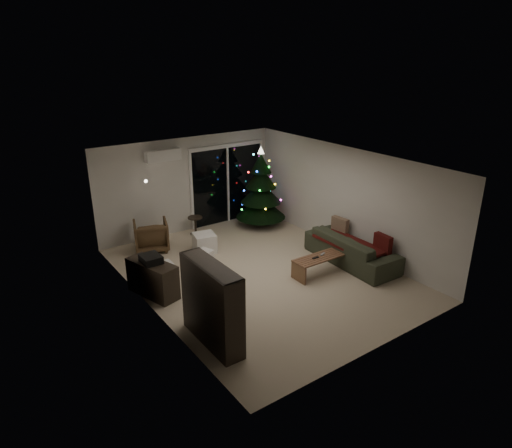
# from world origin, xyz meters

# --- Properties ---
(room) EXTENTS (6.50, 7.51, 2.60)m
(room) POSITION_xyz_m (0.46, 1.49, 1.02)
(room) COLOR beige
(room) RESTS_ON ground
(bookshelf) EXTENTS (0.50, 1.45, 1.42)m
(bookshelf) POSITION_xyz_m (-2.25, -1.53, 0.71)
(bookshelf) COLOR black
(bookshelf) RESTS_ON floor
(media_cabinet) EXTENTS (0.72, 1.20, 0.70)m
(media_cabinet) POSITION_xyz_m (-2.25, 0.52, 0.35)
(media_cabinet) COLOR black
(media_cabinet) RESTS_ON floor
(stereo) EXTENTS (0.36, 0.42, 0.15)m
(stereo) POSITION_xyz_m (-2.25, 0.52, 0.78)
(stereo) COLOR black
(stereo) RESTS_ON media_cabinet
(armchair) EXTENTS (1.00, 1.02, 0.73)m
(armchair) POSITION_xyz_m (-1.40, 2.58, 0.37)
(armchair) COLOR #46331F
(armchair) RESTS_ON floor
(ottoman) EXTENTS (0.60, 0.60, 0.45)m
(ottoman) POSITION_xyz_m (-0.40, 1.74, 0.22)
(ottoman) COLOR white
(ottoman) RESTS_ON floor
(cardboard_box_a) EXTENTS (0.44, 0.34, 0.31)m
(cardboard_box_a) POSITION_xyz_m (-1.79, 1.11, 0.16)
(cardboard_box_a) COLOR white
(cardboard_box_a) RESTS_ON floor
(cardboard_box_b) EXTENTS (0.53, 0.46, 0.31)m
(cardboard_box_b) POSITION_xyz_m (-0.78, 1.16, 0.15)
(cardboard_box_b) COLOR white
(cardboard_box_b) RESTS_ON floor
(side_table) EXTENTS (0.46, 0.46, 0.48)m
(side_table) POSITION_xyz_m (-0.05, 2.85, 0.24)
(side_table) COLOR black
(side_table) RESTS_ON floor
(floor_lamp) EXTENTS (0.25, 0.25, 1.56)m
(floor_lamp) POSITION_xyz_m (-1.15, 3.33, 0.78)
(floor_lamp) COLOR black
(floor_lamp) RESTS_ON floor
(sofa) EXTENTS (1.02, 2.36, 0.68)m
(sofa) POSITION_xyz_m (2.05, -0.72, 0.34)
(sofa) COLOR #2E3225
(sofa) RESTS_ON floor
(sofa_throw) EXTENTS (0.72, 1.67, 0.06)m
(sofa_throw) POSITION_xyz_m (1.95, -0.72, 0.49)
(sofa_throw) COLOR #581711
(sofa_throw) RESTS_ON sofa
(cushion_a) EXTENTS (0.17, 0.45, 0.44)m
(cushion_a) POSITION_xyz_m (2.30, -0.07, 0.61)
(cushion_a) COLOR #9A7C63
(cushion_a) RESTS_ON sofa
(cushion_b) EXTENTS (0.16, 0.45, 0.44)m
(cushion_b) POSITION_xyz_m (2.30, -1.37, 0.61)
(cushion_b) COLOR #581711
(cushion_b) RESTS_ON sofa
(coffee_table) EXTENTS (1.30, 0.47, 0.41)m
(coffee_table) POSITION_xyz_m (1.08, -0.74, 0.20)
(coffee_table) COLOR brown
(coffee_table) RESTS_ON floor
(remote_a) EXTENTS (0.16, 0.05, 0.02)m
(remote_a) POSITION_xyz_m (0.93, -0.74, 0.42)
(remote_a) COLOR black
(remote_a) RESTS_ON coffee_table
(remote_b) EXTENTS (0.16, 0.09, 0.02)m
(remote_b) POSITION_xyz_m (1.18, -0.69, 0.42)
(remote_b) COLOR slate
(remote_b) RESTS_ON coffee_table
(christmas_tree) EXTENTS (1.73, 1.73, 2.20)m
(christmas_tree) POSITION_xyz_m (1.74, 2.39, 1.10)
(christmas_tree) COLOR black
(christmas_tree) RESTS_ON floor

